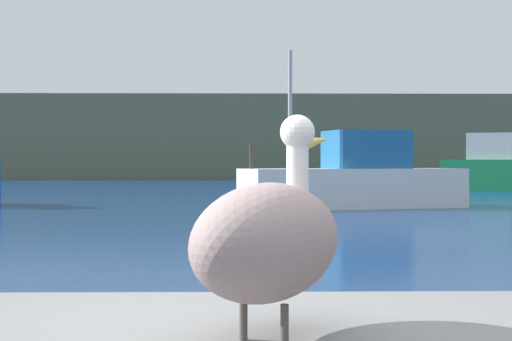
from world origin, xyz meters
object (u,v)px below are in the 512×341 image
Objects in this scene: fishing_boat_green at (503,170)px; pelican at (270,238)px; fishing_boat_white at (355,180)px; mooring_buoy at (265,220)px.

pelican is at bearing -92.41° from fishing_boat_green.
fishing_boat_white is at bearing 13.06° from pelican.
mooring_buoy is (-2.94, -9.12, -0.53)m from fishing_boat_white.
fishing_boat_white reaches higher than pelican.
fishing_boat_green reaches higher than fishing_boat_white.
mooring_buoy is at bearing 55.98° from fishing_boat_white.
pelican is 11.80m from mooring_buoy.
fishing_boat_green is 27.07m from mooring_buoy.
fishing_boat_white is 9.60m from mooring_buoy.
pelican is 0.20× the size of fishing_boat_green.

